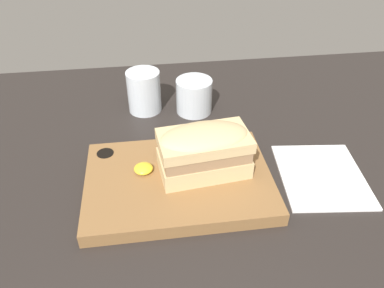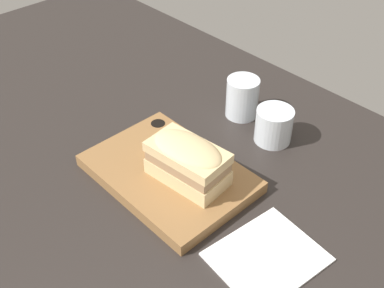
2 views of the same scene
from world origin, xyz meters
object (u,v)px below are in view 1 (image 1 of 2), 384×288
wine_glass (194,97)px  napkin (321,175)px  sandwich (204,149)px  water_glass (144,94)px  serving_board (178,181)px

wine_glass → napkin: size_ratio=0.42×
sandwich → napkin: bearing=-4.7°
sandwich → water_glass: (-9.02, 24.75, -3.01)cm
serving_board → napkin: 25.09cm
sandwich → water_glass: bearing=110.0°
water_glass → napkin: size_ratio=0.49×
wine_glass → napkin: wine_glass is taller
sandwich → wine_glass: size_ratio=1.98×
napkin → serving_board: bearing=178.1°
water_glass → sandwich: bearing=-70.0°
sandwich → wine_glass: (1.59, 22.76, -3.40)cm
sandwich → water_glass: 26.51cm
serving_board → wine_glass: bearing=75.7°
serving_board → napkin: bearing=-1.9°
serving_board → water_glass: water_glass is taller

